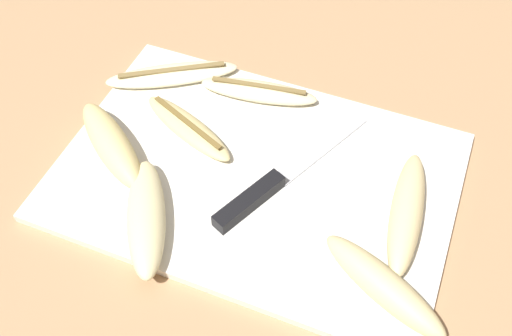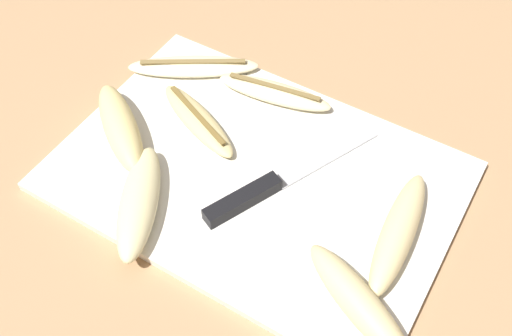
% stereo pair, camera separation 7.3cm
% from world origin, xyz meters
% --- Properties ---
extents(ground_plane, '(4.00, 4.00, 0.00)m').
position_xyz_m(ground_plane, '(0.00, 0.00, 0.00)').
color(ground_plane, tan).
extents(cutting_board, '(0.48, 0.33, 0.01)m').
position_xyz_m(cutting_board, '(0.00, 0.00, 0.01)').
color(cutting_board, white).
rests_on(cutting_board, ground_plane).
extents(knife, '(0.12, 0.24, 0.02)m').
position_xyz_m(knife, '(0.02, -0.02, 0.02)').
color(knife, black).
rests_on(knife, cutting_board).
extents(banana_spotted_left, '(0.16, 0.09, 0.02)m').
position_xyz_m(banana_spotted_left, '(-0.11, 0.03, 0.02)').
color(banana_spotted_left, '#DBC684').
rests_on(banana_spotted_left, cutting_board).
extents(banana_cream_curved, '(0.17, 0.06, 0.02)m').
position_xyz_m(banana_cream_curved, '(-0.05, 0.12, 0.02)').
color(banana_cream_curved, beige).
rests_on(banana_cream_curved, cutting_board).
extents(banana_ripe_center, '(0.05, 0.18, 0.03)m').
position_xyz_m(banana_ripe_center, '(0.19, 0.00, 0.03)').
color(banana_ripe_center, beige).
rests_on(banana_ripe_center, cutting_board).
extents(banana_mellow_near, '(0.16, 0.10, 0.03)m').
position_xyz_m(banana_mellow_near, '(0.18, -0.10, 0.03)').
color(banana_mellow_near, beige).
rests_on(banana_mellow_near, cutting_board).
extents(banana_golden_short, '(0.15, 0.13, 0.04)m').
position_xyz_m(banana_golden_short, '(-0.18, -0.04, 0.03)').
color(banana_golden_short, '#EDD689').
rests_on(banana_golden_short, cutting_board).
extents(banana_soft_right, '(0.12, 0.16, 0.03)m').
position_xyz_m(banana_soft_right, '(-0.09, -0.12, 0.03)').
color(banana_soft_right, beige).
rests_on(banana_soft_right, cutting_board).
extents(banana_pale_long, '(0.18, 0.13, 0.02)m').
position_xyz_m(banana_pale_long, '(-0.17, 0.11, 0.02)').
color(banana_pale_long, beige).
rests_on(banana_pale_long, cutting_board).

